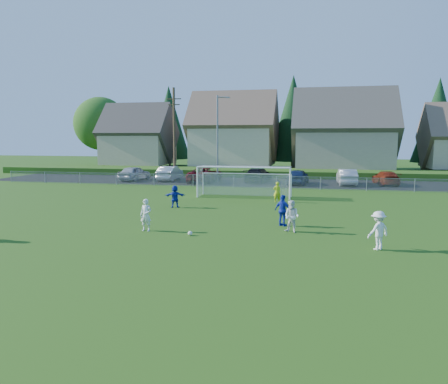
{
  "coord_description": "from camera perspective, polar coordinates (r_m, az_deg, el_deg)",
  "views": [
    {
      "loc": [
        5.56,
        -18.29,
        4.84
      ],
      "look_at": [
        0.0,
        8.0,
        1.4
      ],
      "focal_mm": 35.0,
      "sensor_mm": 36.0,
      "label": 1
    }
  ],
  "objects": [
    {
      "name": "player_white_a",
      "position": [
        22.74,
        -10.16,
        -2.98
      ],
      "size": [
        0.63,
        0.44,
        1.66
      ],
      "primitive_type": "imported",
      "rotation": [
        0.0,
        0.0,
        -0.07
      ],
      "color": "white",
      "rests_on": "ground"
    },
    {
      "name": "car_e",
      "position": [
        44.87,
        9.62,
        1.99
      ],
      "size": [
        2.31,
        4.71,
        1.55
      ],
      "primitive_type": "imported",
      "rotation": [
        0.0,
        0.0,
        3.03
      ],
      "color": "#152449",
      "rests_on": "ground"
    },
    {
      "name": "soccer_ball",
      "position": [
        21.56,
        -4.45,
        -5.4
      ],
      "size": [
        0.22,
        0.22,
        0.22
      ],
      "primitive_type": "sphere",
      "color": "white",
      "rests_on": "ground"
    },
    {
      "name": "utility_pole",
      "position": [
        47.73,
        -6.51,
        7.61
      ],
      "size": [
        1.6,
        0.26,
        10.0
      ],
      "color": "#473321",
      "rests_on": "ground"
    },
    {
      "name": "car_g",
      "position": [
        46.71,
        20.4,
        1.74
      ],
      "size": [
        2.38,
        4.92,
        1.38
      ],
      "primitive_type": "imported",
      "rotation": [
        0.0,
        0.0,
        3.24
      ],
      "color": "maroon",
      "rests_on": "ground"
    },
    {
      "name": "grass_embankment",
      "position": [
        53.76,
        5.97,
        2.52
      ],
      "size": [
        70.0,
        6.0,
        0.8
      ],
      "primitive_type": "cube",
      "color": "#1E420F",
      "rests_on": "ground"
    },
    {
      "name": "player_white_c",
      "position": [
        19.87,
        19.5,
        -4.75
      ],
      "size": [
        1.24,
        1.15,
        1.68
      ],
      "primitive_type": "imported",
      "rotation": [
        0.0,
        0.0,
        3.8
      ],
      "color": "white",
      "rests_on": "ground"
    },
    {
      "name": "player_blue_a",
      "position": [
        23.82,
        7.7,
        -2.41
      ],
      "size": [
        1.07,
        0.84,
        1.7
      ],
      "primitive_type": "imported",
      "rotation": [
        0.0,
        0.0,
        2.65
      ],
      "color": "#1227A9",
      "rests_on": "ground"
    },
    {
      "name": "houses_row",
      "position": [
        60.91,
        8.68,
        9.55
      ],
      "size": [
        53.9,
        11.45,
        13.27
      ],
      "color": "tan",
      "rests_on": "ground"
    },
    {
      "name": "car_d",
      "position": [
        46.38,
        4.46,
        2.22
      ],
      "size": [
        2.7,
        5.43,
        1.52
      ],
      "primitive_type": "imported",
      "rotation": [
        0.0,
        0.0,
        3.03
      ],
      "color": "black",
      "rests_on": "ground"
    },
    {
      "name": "player_blue_b",
      "position": [
        29.98,
        -6.43,
        -0.57
      ],
      "size": [
        1.48,
        0.76,
        1.52
      ],
      "primitive_type": "imported",
      "rotation": [
        0.0,
        0.0,
        3.37
      ],
      "color": "#1227A9",
      "rests_on": "ground"
    },
    {
      "name": "car_c",
      "position": [
        46.4,
        -2.47,
        2.28
      ],
      "size": [
        2.95,
        5.85,
        1.59
      ],
      "primitive_type": "imported",
      "rotation": [
        0.0,
        0.0,
        3.08
      ],
      "color": "#580A0F",
      "rests_on": "ground"
    },
    {
      "name": "player_white_b",
      "position": [
        22.3,
        8.84,
        -3.18
      ],
      "size": [
        0.99,
        0.91,
        1.64
      ],
      "primitive_type": "imported",
      "rotation": [
        0.0,
        0.0,
        -0.46
      ],
      "color": "white",
      "rests_on": "ground"
    },
    {
      "name": "car_b",
      "position": [
        48.42,
        -7.06,
        2.44
      ],
      "size": [
        1.77,
        4.85,
        1.59
      ],
      "primitive_type": "imported",
      "rotation": [
        0.0,
        0.0,
        3.16
      ],
      "color": "silver",
      "rests_on": "ground"
    },
    {
      "name": "ground",
      "position": [
        19.72,
        -4.85,
        -6.94
      ],
      "size": [
        160.0,
        160.0,
        0.0
      ],
      "primitive_type": "plane",
      "color": "#193D0C",
      "rests_on": "ground"
    },
    {
      "name": "tree_row",
      "position": [
        67.21,
        8.18,
        8.98
      ],
      "size": [
        65.98,
        12.36,
        13.8
      ],
      "color": "#382616",
      "rests_on": "ground"
    },
    {
      "name": "goalkeeper",
      "position": [
        32.43,
        6.94,
        0.01
      ],
      "size": [
        0.61,
        0.46,
        1.51
      ],
      "primitive_type": "imported",
      "rotation": [
        0.0,
        0.0,
        3.33
      ],
      "color": "#B7CB17",
      "rests_on": "ground"
    },
    {
      "name": "asphalt_lot",
      "position": [
        46.38,
        4.99,
        1.28
      ],
      "size": [
        60.0,
        60.0,
        0.0
      ],
      "primitive_type": "plane",
      "color": "black",
      "rests_on": "ground"
    },
    {
      "name": "streetlight",
      "position": [
        45.4,
        -0.8,
        7.29
      ],
      "size": [
        1.38,
        0.18,
        9.0
      ],
      "color": "slate",
      "rests_on": "ground"
    },
    {
      "name": "car_a",
      "position": [
        49.11,
        -11.63,
        2.42
      ],
      "size": [
        2.44,
        4.85,
        1.59
      ],
      "primitive_type": "imported",
      "rotation": [
        0.0,
        0.0,
        3.02
      ],
      "color": "#A3A5AB",
      "rests_on": "ground"
    },
    {
      "name": "soccer_goal",
      "position": [
        34.93,
        2.73,
        2.01
      ],
      "size": [
        7.42,
        1.9,
        2.5
      ],
      "color": "white",
      "rests_on": "ground"
    },
    {
      "name": "car_f",
      "position": [
        45.47,
        15.74,
        1.91
      ],
      "size": [
        1.87,
        4.87,
        1.58
      ],
      "primitive_type": "imported",
      "rotation": [
        0.0,
        0.0,
        3.18
      ],
      "color": "#BABABA",
      "rests_on": "ground"
    },
    {
      "name": "chainlink_fence",
      "position": [
        40.89,
        4.06,
        1.36
      ],
      "size": [
        52.06,
        0.06,
        1.2
      ],
      "color": "gray",
      "rests_on": "ground"
    }
  ]
}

